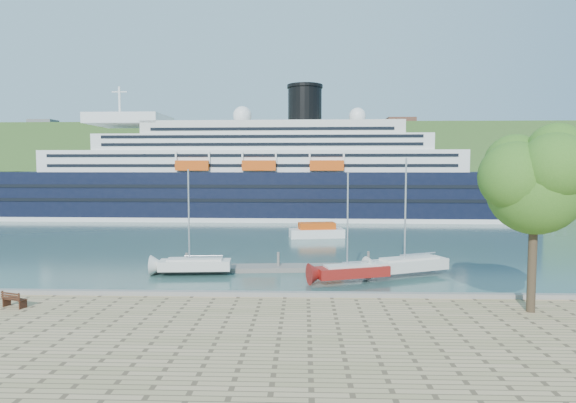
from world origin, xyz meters
The scene contains 11 objects.
ground centered at (0.00, 0.00, 0.00)m, with size 400.00×400.00×0.00m, color #2D504D.
far_hillside centered at (0.00, 145.00, 12.00)m, with size 400.00×50.00×24.00m, color #365823.
quay_coping centered at (0.00, -0.20, 1.15)m, with size 220.00×0.50×0.30m, color slate.
cruise_ship centered at (-8.71, 58.61, 12.38)m, with size 110.30×16.06×24.77m, color black, non-canonical shape.
park_bench centered at (-14.79, -3.22, 1.53)m, with size 1.64×0.67×1.05m, color #3E2011, non-canonical shape.
promenade_tree centered at (16.10, -3.12, 6.93)m, with size 7.16×7.16×11.86m, color #295616, non-canonical shape.
floating_pontoon centered at (-1.68, 12.35, 0.21)m, with size 18.89×2.31×0.42m, color gray, non-canonical shape.
sailboat_white_near centered at (-6.83, 10.22, 4.45)m, with size 6.89×1.91×8.90m, color silver, non-canonical shape.
sailboat_red centered at (6.79, 8.09, 4.36)m, with size 6.75×1.87×8.71m, color maroon, non-canonical shape.
sailboat_white_far centered at (12.02, 10.53, 4.91)m, with size 7.61×2.11×9.83m, color silver, non-canonical shape.
tender_launch centered at (4.52, 33.56, 1.02)m, with size 7.41×2.54×2.05m, color #D0460C, non-canonical shape.
Camera 1 is at (2.75, -31.32, 9.44)m, focal length 30.00 mm.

